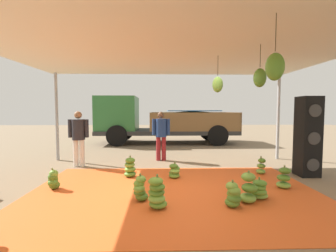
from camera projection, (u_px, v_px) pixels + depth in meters
name	position (u px, v px, depth m)	size (l,w,h in m)	color
ground_plane	(169.00, 161.00, 7.82)	(40.00, 40.00, 0.00)	#7F6B51
tarp_orange	(174.00, 192.00, 4.83)	(5.98, 4.03, 0.01)	#E05B23
tent_canopy	(176.00, 47.00, 4.54)	(8.00, 7.00, 3.01)	#9EA0A5
banana_bunch_0	(157.00, 194.00, 4.02)	(0.45, 0.45, 0.59)	#60932D
banana_bunch_1	(284.00, 179.00, 5.07)	(0.38, 0.38, 0.50)	#75A83D
banana_bunch_2	(174.00, 171.00, 5.85)	(0.37, 0.38, 0.41)	#60932D
banana_bunch_3	(53.00, 180.00, 5.00)	(0.30, 0.30, 0.46)	#477523
banana_bunch_4	(259.00, 190.00, 4.48)	(0.40, 0.39, 0.41)	#75A83D
banana_bunch_5	(233.00, 195.00, 4.09)	(0.37, 0.37, 0.47)	#518428
banana_bunch_6	(261.00, 167.00, 6.22)	(0.32, 0.32, 0.47)	#75A83D
banana_bunch_7	(140.00, 189.00, 4.37)	(0.34, 0.34, 0.51)	#477523
banana_bunch_8	(130.00, 168.00, 5.93)	(0.40, 0.40, 0.55)	#518428
banana_bunch_10	(248.00, 189.00, 4.29)	(0.41, 0.41, 0.58)	#75A83D
cargo_truck_main	(160.00, 120.00, 12.22)	(7.10, 2.48, 2.40)	#2D2D2D
worker_0	(161.00, 132.00, 7.91)	(0.60, 0.37, 1.65)	maroon
worker_1	(79.00, 134.00, 7.03)	(0.61, 0.37, 1.67)	silver
speaker_stack	(308.00, 136.00, 6.02)	(0.49, 0.51, 2.05)	black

